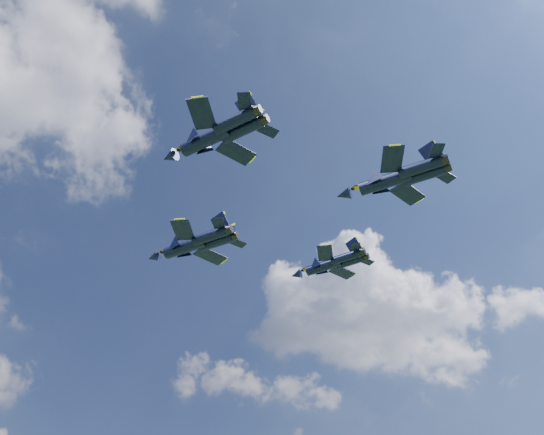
{
  "coord_description": "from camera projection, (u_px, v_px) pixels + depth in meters",
  "views": [
    {
      "loc": [
        -34.66,
        -48.68,
        3.1
      ],
      "look_at": [
        6.13,
        0.07,
        54.38
      ],
      "focal_mm": 35.0,
      "sensor_mm": 36.0,
      "label": 1
    }
  ],
  "objects": [
    {
      "name": "jet_lead",
      "position": [
        183.0,
        248.0,
        88.76
      ],
      "size": [
        13.24,
        18.32,
        4.35
      ],
      "rotation": [
        0.0,
        0.0,
        0.4
      ],
      "color": "black"
    },
    {
      "name": "jet_left",
      "position": [
        203.0,
        141.0,
        69.67
      ],
      "size": [
        12.55,
        17.24,
        4.07
      ],
      "rotation": [
        0.0,
        0.0,
        0.34
      ],
      "color": "black"
    },
    {
      "name": "jet_right",
      "position": [
        321.0,
        267.0,
        94.58
      ],
      "size": [
        11.52,
        15.83,
        3.74
      ],
      "rotation": [
        0.0,
        0.0,
        0.34
      ],
      "color": "black"
    },
    {
      "name": "jet_slot",
      "position": [
        381.0,
        183.0,
        75.22
      ],
      "size": [
        12.55,
        17.3,
        4.12
      ],
      "rotation": [
        0.0,
        0.0,
        0.41
      ],
      "color": "black"
    }
  ]
}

